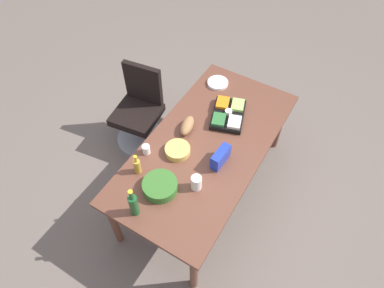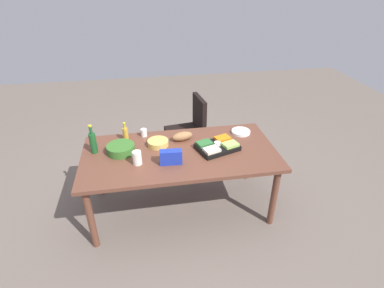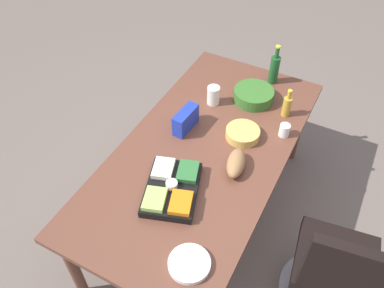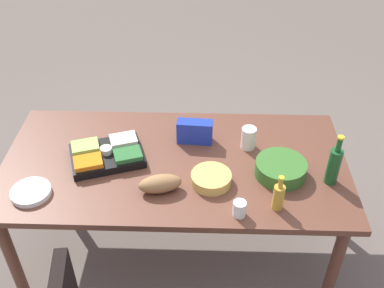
% 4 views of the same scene
% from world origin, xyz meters
% --- Properties ---
extents(ground_plane, '(10.00, 10.00, 0.00)m').
position_xyz_m(ground_plane, '(0.00, 0.00, 0.00)').
color(ground_plane, '#6A5D54').
extents(conference_table, '(2.05, 1.03, 0.77)m').
position_xyz_m(conference_table, '(0.00, 0.00, 0.69)').
color(conference_table, brown).
rests_on(conference_table, ground).
extents(office_chair, '(0.56, 0.56, 0.96)m').
position_xyz_m(office_chair, '(-0.25, -1.00, 0.37)').
color(office_chair, gray).
rests_on(office_chair, ground).
extents(dressing_bottle, '(0.06, 0.06, 0.22)m').
position_xyz_m(dressing_bottle, '(0.57, -0.36, 0.85)').
color(dressing_bottle, gold).
rests_on(dressing_bottle, conference_table).
extents(mayo_jar, '(0.10, 0.10, 0.14)m').
position_xyz_m(mayo_jar, '(0.45, 0.15, 0.84)').
color(mayo_jar, white).
rests_on(mayo_jar, conference_table).
extents(chip_bowl, '(0.28, 0.28, 0.06)m').
position_xyz_m(chip_bowl, '(0.22, -0.18, 0.80)').
color(chip_bowl, '#D6AF55').
rests_on(chip_bowl, conference_table).
extents(veggie_tray, '(0.49, 0.42, 0.09)m').
position_xyz_m(veggie_tray, '(-0.40, 0.01, 0.80)').
color(veggie_tray, black).
rests_on(veggie_tray, conference_table).
extents(salad_bowl, '(0.33, 0.33, 0.09)m').
position_xyz_m(salad_bowl, '(0.61, -0.10, 0.81)').
color(salad_bowl, '#356927').
rests_on(salad_bowl, conference_table).
extents(chip_bag_blue, '(0.22, 0.09, 0.15)m').
position_xyz_m(chip_bag_blue, '(0.12, 0.20, 0.84)').
color(chip_bag_blue, '#1D34AD').
rests_on(chip_bag_blue, conference_table).
extents(paper_cup, '(0.07, 0.07, 0.09)m').
position_xyz_m(paper_cup, '(0.36, -0.42, 0.81)').
color(paper_cup, white).
rests_on(paper_cup, conference_table).
extents(paper_plate_stack, '(0.28, 0.28, 0.03)m').
position_xyz_m(paper_plate_stack, '(-0.77, -0.30, 0.78)').
color(paper_plate_stack, white).
rests_on(paper_plate_stack, conference_table).
extents(wine_bottle, '(0.07, 0.07, 0.32)m').
position_xyz_m(wine_bottle, '(0.89, -0.15, 0.89)').
color(wine_bottle, '#1A5024').
rests_on(wine_bottle, conference_table).
extents(bread_loaf, '(0.26, 0.16, 0.10)m').
position_xyz_m(bread_loaf, '(-0.06, -0.25, 0.82)').
color(bread_loaf, '#966940').
rests_on(bread_loaf, conference_table).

